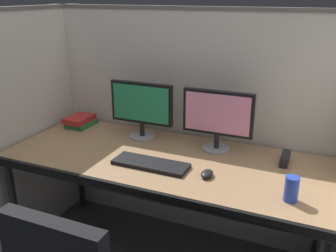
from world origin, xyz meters
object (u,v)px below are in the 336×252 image
object	(u,v)px
soda_can	(291,189)
red_stapler	(285,159)
desk	(164,166)
monitor_left	(142,106)
computer_mouse	(207,174)
monitor_right	(218,117)
keyboard_main	(151,164)
book_stack	(80,121)

from	to	relation	value
soda_can	red_stapler	bearing A→B (deg)	100.57
desk	monitor_left	distance (m)	0.45
monitor_left	computer_mouse	bearing A→B (deg)	-32.62
monitor_right	keyboard_main	bearing A→B (deg)	-127.01
monitor_right	red_stapler	size ratio (longest dim) A/B	2.87
monitor_left	desk	bearing A→B (deg)	-42.61
monitor_left	red_stapler	distance (m)	0.94
book_stack	monitor_right	bearing A→B (deg)	-1.64
desk	keyboard_main	xyz separation A→B (m)	(-0.03, -0.12, 0.06)
red_stapler	book_stack	world-z (taller)	book_stack
red_stapler	book_stack	bearing A→B (deg)	177.78
book_stack	computer_mouse	bearing A→B (deg)	-19.75
keyboard_main	soda_can	size ratio (longest dim) A/B	3.52
keyboard_main	computer_mouse	size ratio (longest dim) A/B	4.48
monitor_right	computer_mouse	xyz separation A→B (m)	(0.06, -0.36, -0.20)
keyboard_main	computer_mouse	world-z (taller)	computer_mouse
monitor_left	monitor_right	distance (m)	0.51
computer_mouse	book_stack	distance (m)	1.15
soda_can	book_stack	bearing A→B (deg)	163.01
desk	monitor_left	size ratio (longest dim) A/B	4.42
computer_mouse	book_stack	bearing A→B (deg)	160.25
monitor_left	monitor_right	world-z (taller)	same
keyboard_main	soda_can	world-z (taller)	soda_can
soda_can	red_stapler	distance (m)	0.42
desk	soda_can	size ratio (longest dim) A/B	15.57
soda_can	book_stack	distance (m)	1.58
monitor_right	keyboard_main	xyz separation A→B (m)	(-0.27, -0.36, -0.20)
desk	computer_mouse	xyz separation A→B (m)	(0.30, -0.12, 0.07)
red_stapler	keyboard_main	bearing A→B (deg)	-153.96
monitor_right	computer_mouse	world-z (taller)	monitor_right
keyboard_main	book_stack	xyz separation A→B (m)	(-0.76, 0.39, 0.03)
monitor_left	soda_can	size ratio (longest dim) A/B	3.52
monitor_left	book_stack	distance (m)	0.55
book_stack	monitor_left	bearing A→B (deg)	-2.73
monitor_left	computer_mouse	distance (m)	0.71
desk	computer_mouse	distance (m)	0.33
keyboard_main	monitor_left	bearing A→B (deg)	123.44
monitor_right	soda_can	size ratio (longest dim) A/B	3.52
monitor_left	red_stapler	world-z (taller)	monitor_left
monitor_left	keyboard_main	size ratio (longest dim) A/B	1.00
book_stack	soda_can	bearing A→B (deg)	-16.99
desk	red_stapler	xyz separation A→B (m)	(0.66, 0.22, 0.08)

